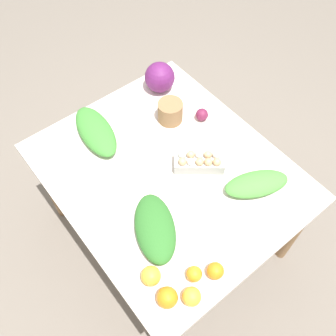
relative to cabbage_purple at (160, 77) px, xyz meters
The scene contains 14 objects.
ground_plane 0.97m from the cabbage_purple, 146.03° to the left, with size 8.00×8.00×0.00m, color #70665B.
dining_table 0.59m from the cabbage_purple, 146.03° to the left, with size 1.21×1.02×0.71m.
cabbage_purple is the anchor object (origin of this frame).
egg_carton 0.57m from the cabbage_purple, 161.19° to the left, with size 0.22×0.24×0.09m.
paper_bag 0.24m from the cabbage_purple, 155.29° to the left, with size 0.13×0.13×0.11m, color olive.
greens_bunch_dandelion 0.88m from the cabbage_purple, 140.75° to the left, with size 0.33×0.17×0.09m, color #2D6B28.
greens_bunch_chard 0.48m from the cabbage_purple, 98.72° to the left, with size 0.36×0.16×0.08m, color #3D8433.
greens_bunch_beet_tops 0.80m from the cabbage_purple, behind, with size 0.31×0.14×0.07m, color #4C933D.
beet_root 0.32m from the cabbage_purple, behind, with size 0.07×0.07×0.07m, color maroon.
orange_0 1.09m from the cabbage_purple, 149.29° to the left, with size 0.06×0.06×0.06m, color orange.
orange_1 1.09m from the cabbage_purple, 140.21° to the left, with size 0.08×0.08×0.08m, color #F9A833.
orange_2 1.17m from the cabbage_purple, 143.46° to the left, with size 0.08×0.08×0.08m, color orange.
orange_3 1.09m from the cabbage_purple, 153.80° to the left, with size 0.07×0.07×0.07m, color orange.
orange_4 1.18m from the cabbage_purple, 148.03° to the left, with size 0.08×0.08×0.08m, color #F9A833.
Camera 1 is at (-0.78, 0.63, 2.21)m, focal length 40.00 mm.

